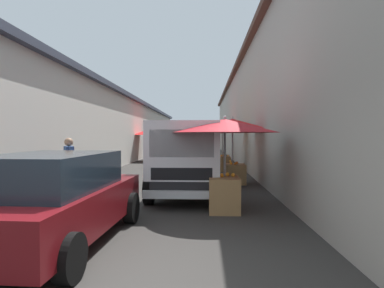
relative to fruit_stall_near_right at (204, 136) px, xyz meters
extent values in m
plane|color=#33302D|center=(-5.56, 1.27, -1.73)|extent=(90.00, 90.00, 0.00)
cube|color=beige|center=(-3.31, 8.11, 0.29)|extent=(49.50, 7.00, 4.06)
cube|color=#383D4C|center=(-3.31, 8.11, 2.44)|extent=(49.80, 7.50, 0.24)
cube|color=#A39E93|center=(-3.31, -5.58, 1.13)|extent=(49.50, 7.00, 5.73)
cube|color=#4C3328|center=(-3.31, -5.58, 4.12)|extent=(49.80, 7.50, 0.24)
cylinder|color=#9E9EA3|center=(-0.02, 0.04, -0.61)|extent=(0.06, 0.06, 2.24)
cone|color=red|center=(-0.02, 0.04, 0.34)|extent=(2.66, 2.66, 0.34)
sphere|color=#9E9EA3|center=(-0.02, 0.04, 0.55)|extent=(0.07, 0.07, 0.07)
cube|color=olive|center=(0.07, -0.15, -1.32)|extent=(0.98, 0.77, 0.82)
sphere|color=orange|center=(0.24, -0.19, -0.87)|extent=(0.09, 0.09, 0.09)
sphere|color=orange|center=(0.37, -0.05, -0.87)|extent=(0.09, 0.09, 0.09)
sphere|color=orange|center=(0.01, -0.05, -0.87)|extent=(0.09, 0.09, 0.09)
sphere|color=orange|center=(0.03, -0.37, -0.87)|extent=(0.09, 0.09, 0.09)
sphere|color=orange|center=(0.31, -0.22, -0.81)|extent=(0.09, 0.09, 0.09)
cylinder|color=#9E9EA3|center=(-0.05, 3.54, -0.59)|extent=(0.06, 0.06, 2.28)
cone|color=red|center=(-0.05, 3.54, 0.31)|extent=(2.79, 2.79, 0.47)
sphere|color=#9E9EA3|center=(-0.05, 3.54, 0.59)|extent=(0.07, 0.07, 0.07)
cube|color=brown|center=(0.13, 3.52, -1.38)|extent=(0.81, 0.67, 0.70)
sphere|color=orange|center=(0.32, 3.29, -0.99)|extent=(0.09, 0.09, 0.09)
sphere|color=orange|center=(0.08, 3.52, -0.99)|extent=(0.09, 0.09, 0.09)
sphere|color=orange|center=(0.01, 3.37, -0.99)|extent=(0.09, 0.09, 0.09)
sphere|color=orange|center=(0.41, 3.72, -0.99)|extent=(0.09, 0.09, 0.09)
sphere|color=orange|center=(0.02, 3.53, -0.93)|extent=(0.09, 0.09, 0.09)
cylinder|color=#9E9EA3|center=(-6.77, -0.93, -0.54)|extent=(0.06, 0.06, 2.39)
cone|color=#D84C14|center=(-6.77, -0.93, 0.43)|extent=(2.55, 2.55, 0.44)
sphere|color=#9E9EA3|center=(-6.77, -0.93, 0.69)|extent=(0.07, 0.07, 0.07)
cube|color=brown|center=(-6.65, -1.02, -1.37)|extent=(0.92, 0.61, 0.72)
sphere|color=orange|center=(-6.72, -1.03, -0.91)|extent=(0.09, 0.09, 0.09)
sphere|color=orange|center=(-6.63, -1.23, -0.96)|extent=(0.09, 0.09, 0.09)
sphere|color=orange|center=(-6.72, -0.98, -0.96)|extent=(0.09, 0.09, 0.09)
sphere|color=orange|center=(-6.79, -0.90, -0.96)|extent=(0.09, 0.09, 0.09)
cylinder|color=#9E9EA3|center=(-10.70, -1.09, -0.56)|extent=(0.06, 0.06, 2.35)
cone|color=red|center=(-10.70, -1.09, 0.42)|extent=(2.69, 2.69, 0.38)
sphere|color=#9E9EA3|center=(-10.70, -1.09, 0.65)|extent=(0.07, 0.07, 0.07)
cube|color=#9E7547|center=(-10.79, -1.21, -1.38)|extent=(0.88, 0.67, 0.71)
sphere|color=orange|center=(-10.74, -1.01, -0.93)|extent=(0.09, 0.09, 0.09)
sphere|color=orange|center=(-10.83, -1.04, -0.98)|extent=(0.09, 0.09, 0.09)
sphere|color=orange|center=(-10.69, -1.26, -0.98)|extent=(0.09, 0.09, 0.09)
sphere|color=orange|center=(-11.01, -1.02, -0.98)|extent=(0.09, 0.09, 0.09)
sphere|color=orange|center=(-11.05, -1.17, -0.98)|extent=(0.09, 0.09, 0.09)
cylinder|color=#9E9EA3|center=(-14.85, -0.56, -0.67)|extent=(0.06, 0.06, 2.13)
cone|color=red|center=(-14.85, -0.56, 0.23)|extent=(2.55, 2.55, 0.32)
sphere|color=#9E9EA3|center=(-14.85, -0.56, 0.43)|extent=(0.07, 0.07, 0.07)
cube|color=#9E7547|center=(-15.10, -0.53, -1.34)|extent=(0.99, 0.68, 0.78)
sphere|color=orange|center=(-15.13, -0.41, -0.91)|extent=(0.09, 0.09, 0.09)
sphere|color=orange|center=(-15.08, -0.74, -0.91)|extent=(0.09, 0.09, 0.09)
sphere|color=orange|center=(-15.14, -0.48, -0.91)|extent=(0.09, 0.09, 0.09)
sphere|color=orange|center=(-14.95, -0.62, -0.91)|extent=(0.09, 0.09, 0.09)
cube|color=#600F14|center=(-17.50, 2.28, -1.16)|extent=(3.97, 1.89, 0.64)
cube|color=#19232D|center=(-17.65, 2.28, -0.56)|extent=(2.40, 1.61, 0.56)
cube|color=black|center=(-15.59, 2.19, -1.38)|extent=(0.17, 1.65, 0.20)
cube|color=silver|center=(-15.55, 2.78, -1.10)|extent=(0.07, 0.24, 0.14)
cube|color=silver|center=(-15.60, 1.61, -1.10)|extent=(0.07, 0.24, 0.14)
cylinder|color=black|center=(-16.14, 3.08, -1.43)|extent=(0.61, 0.23, 0.60)
cylinder|color=black|center=(-16.21, 1.36, -1.43)|extent=(0.61, 0.23, 0.60)
cylinder|color=black|center=(-18.86, 1.48, -1.43)|extent=(0.61, 0.23, 0.60)
cube|color=black|center=(-12.81, 0.44, -1.23)|extent=(4.80, 1.48, 0.36)
cube|color=silver|center=(-14.45, 0.43, -0.35)|extent=(1.54, 1.75, 1.40)
cube|color=#19232D|center=(-15.18, 0.43, -0.18)|extent=(0.06, 1.47, 0.63)
cube|color=#19232D|center=(-14.45, 0.43, -0.18)|extent=(1.05, 1.78, 0.45)
cube|color=black|center=(-15.19, 0.43, -0.87)|extent=(0.06, 1.40, 0.28)
cube|color=silver|center=(-15.27, 0.43, -1.33)|extent=(0.12, 1.75, 0.18)
cube|color=gray|center=(-11.99, -0.39, -0.80)|extent=(3.16, 0.06, 0.50)
cube|color=gray|center=(-12.00, 1.26, -0.80)|extent=(3.16, 0.06, 0.50)
cube|color=gray|center=(-10.44, 0.44, -0.80)|extent=(0.06, 1.65, 0.50)
cylinder|color=black|center=(-14.44, -0.44, -1.37)|extent=(0.72, 0.22, 0.72)
cylinder|color=black|center=(-14.45, 1.31, -1.37)|extent=(0.72, 0.22, 0.72)
cylinder|color=black|center=(-11.37, -0.44, -1.37)|extent=(0.72, 0.22, 0.72)
cylinder|color=black|center=(-11.38, 1.31, -1.37)|extent=(0.72, 0.22, 0.72)
cylinder|color=#665B4C|center=(-14.05, 3.51, -1.32)|extent=(0.14, 0.14, 0.83)
cylinder|color=#665B4C|center=(-13.91, 3.60, -1.32)|extent=(0.14, 0.14, 0.83)
cube|color=#33518C|center=(-13.98, 3.55, -0.60)|extent=(0.52, 0.42, 0.62)
sphere|color=#A57A5B|center=(-13.98, 3.55, -0.17)|extent=(0.23, 0.23, 0.23)
cylinder|color=#33518C|center=(-14.23, 3.40, -0.57)|extent=(0.08, 0.08, 0.56)
cylinder|color=#33518C|center=(-13.73, 3.70, -0.57)|extent=(0.08, 0.08, 0.56)
cylinder|color=black|center=(-12.42, 3.15, -1.51)|extent=(0.45, 0.22, 0.44)
cylinder|color=black|center=(-13.62, 3.52, -1.51)|extent=(0.45, 0.23, 0.44)
cube|color=red|center=(-13.07, 3.35, -1.46)|extent=(0.94, 0.53, 0.08)
ellipsoid|color=black|center=(-13.36, 3.44, -1.09)|extent=(0.61, 0.41, 0.20)
cube|color=red|center=(-12.47, 3.17, -1.06)|extent=(0.23, 0.35, 0.56)
cylinder|color=silver|center=(-12.54, 3.19, -0.96)|extent=(0.28, 0.14, 0.68)
cylinder|color=black|center=(-12.61, 3.21, -0.61)|extent=(0.54, 0.20, 0.04)
cylinder|color=red|center=(-9.47, 0.19, -1.31)|extent=(0.30, 0.30, 0.03)
cylinder|color=red|center=(-9.36, 0.19, -1.52)|extent=(0.04, 0.04, 0.42)
cylinder|color=red|center=(-9.47, 0.30, -1.52)|extent=(0.04, 0.04, 0.42)
cylinder|color=red|center=(-9.58, 0.19, -1.52)|extent=(0.04, 0.04, 0.42)
cylinder|color=red|center=(-9.47, 0.07, -1.52)|extent=(0.04, 0.04, 0.42)
camera|label=1|loc=(-22.55, -0.10, -0.01)|focal=30.47mm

